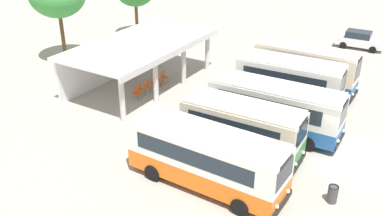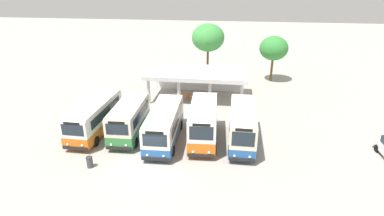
% 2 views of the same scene
% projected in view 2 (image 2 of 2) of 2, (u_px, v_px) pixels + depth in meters
% --- Properties ---
extents(ground_plane, '(180.00, 180.00, 0.00)m').
position_uv_depth(ground_plane, '(149.00, 168.00, 24.02)').
color(ground_plane, '#A39E93').
extents(city_bus_nearest_orange, '(2.58, 8.14, 3.04)m').
position_uv_depth(city_bus_nearest_orange, '(95.00, 116.00, 28.93)').
color(city_bus_nearest_orange, black).
rests_on(city_bus_nearest_orange, ground).
extents(city_bus_second_in_row, '(2.60, 6.70, 3.10)m').
position_uv_depth(city_bus_second_in_row, '(129.00, 119.00, 28.27)').
color(city_bus_second_in_row, black).
rests_on(city_bus_second_in_row, ground).
extents(city_bus_middle_cream, '(2.66, 8.08, 3.05)m').
position_uv_depth(city_bus_middle_cream, '(164.00, 124.00, 27.38)').
color(city_bus_middle_cream, black).
rests_on(city_bus_middle_cream, ground).
extents(city_bus_fourth_amber, '(2.69, 6.99, 3.47)m').
position_uv_depth(city_bus_fourth_amber, '(203.00, 122.00, 27.27)').
color(city_bus_fourth_amber, black).
rests_on(city_bus_fourth_amber, ground).
extents(city_bus_fifth_blue, '(2.29, 7.39, 3.34)m').
position_uv_depth(city_bus_fifth_blue, '(242.00, 124.00, 26.92)').
color(city_bus_fifth_blue, black).
rests_on(city_bus_fifth_blue, ground).
extents(terminal_canopy, '(11.98, 6.24, 3.40)m').
position_uv_depth(terminal_canopy, '(198.00, 75.00, 37.64)').
color(terminal_canopy, silver).
rests_on(terminal_canopy, ground).
extents(waiting_chair_end_by_column, '(0.46, 0.46, 0.86)m').
position_uv_depth(waiting_chair_end_by_column, '(177.00, 96.00, 37.05)').
color(waiting_chair_end_by_column, slate).
rests_on(waiting_chair_end_by_column, ground).
extents(waiting_chair_second_from_end, '(0.46, 0.46, 0.86)m').
position_uv_depth(waiting_chair_second_from_end, '(183.00, 96.00, 37.09)').
color(waiting_chair_second_from_end, slate).
rests_on(waiting_chair_second_from_end, ground).
extents(waiting_chair_middle_seat, '(0.46, 0.46, 0.86)m').
position_uv_depth(waiting_chair_middle_seat, '(188.00, 97.00, 36.97)').
color(waiting_chair_middle_seat, slate).
rests_on(waiting_chair_middle_seat, ground).
extents(waiting_chair_fourth_seat, '(0.46, 0.46, 0.86)m').
position_uv_depth(waiting_chair_fourth_seat, '(194.00, 97.00, 36.84)').
color(waiting_chair_fourth_seat, slate).
rests_on(waiting_chair_fourth_seat, ground).
extents(waiting_chair_fifth_seat, '(0.46, 0.46, 0.86)m').
position_uv_depth(waiting_chair_fifth_seat, '(200.00, 97.00, 36.79)').
color(waiting_chair_fifth_seat, slate).
rests_on(waiting_chair_fifth_seat, ground).
extents(waiting_chair_far_end_seat, '(0.46, 0.46, 0.86)m').
position_uv_depth(waiting_chair_far_end_seat, '(206.00, 97.00, 36.74)').
color(waiting_chair_far_end_seat, slate).
rests_on(waiting_chair_far_end_seat, ground).
extents(roadside_tree_behind_canopy, '(4.64, 4.64, 7.82)m').
position_uv_depth(roadside_tree_behind_canopy, '(208.00, 38.00, 43.79)').
color(roadside_tree_behind_canopy, brown).
rests_on(roadside_tree_behind_canopy, ground).
extents(roadside_tree_east_of_canopy, '(3.92, 3.92, 6.37)m').
position_uv_depth(roadside_tree_east_of_canopy, '(274.00, 48.00, 42.52)').
color(roadside_tree_east_of_canopy, brown).
rests_on(roadside_tree_east_of_canopy, ground).
extents(litter_bin_apron, '(0.49, 0.49, 0.90)m').
position_uv_depth(litter_bin_apron, '(90.00, 162.00, 23.93)').
color(litter_bin_apron, '#3F3F47').
rests_on(litter_bin_apron, ground).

